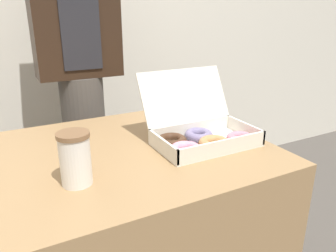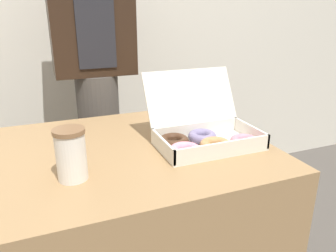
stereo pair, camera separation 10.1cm
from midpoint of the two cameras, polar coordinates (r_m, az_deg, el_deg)
table at (r=1.27m, az=-13.04°, el=-20.06°), size 1.11×0.75×0.73m
donut_box at (r=1.11m, az=3.05°, el=-1.45°), size 0.34×0.32×0.23m
coffee_cup at (r=0.90m, az=-19.01°, el=-5.44°), size 0.08×0.08×0.14m
person_customer at (r=1.66m, az=-17.00°, el=10.70°), size 0.39×0.23×1.67m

